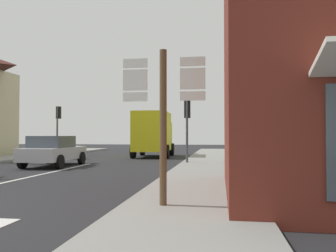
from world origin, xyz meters
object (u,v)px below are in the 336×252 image
(traffic_light_far_left, at_px, (58,119))
(sedan_far, at_px, (54,151))
(route_sign_post, at_px, (163,115))
(delivery_truck, at_px, (153,133))
(traffic_light_near_right, at_px, (187,117))

(traffic_light_far_left, bearing_deg, sedan_far, -65.59)
(route_sign_post, xyz_separation_m, traffic_light_far_left, (-10.78, 17.87, 0.78))
(sedan_far, xyz_separation_m, delivery_truck, (3.42, 7.82, 0.89))
(route_sign_post, distance_m, traffic_light_far_left, 20.88)
(traffic_light_far_left, xyz_separation_m, traffic_light_near_right, (10.23, -6.85, -0.26))
(sedan_far, xyz_separation_m, traffic_light_near_right, (6.33, 1.74, 1.67))
(traffic_light_near_right, bearing_deg, sedan_far, -164.61)
(sedan_far, height_order, delivery_truck, delivery_truck)
(sedan_far, distance_m, traffic_light_near_right, 6.78)
(traffic_light_near_right, bearing_deg, traffic_light_far_left, 146.21)
(traffic_light_far_left, height_order, traffic_light_near_right, traffic_light_far_left)
(route_sign_post, bearing_deg, delivery_truck, 101.44)
(sedan_far, relative_size, route_sign_post, 1.33)
(sedan_far, xyz_separation_m, route_sign_post, (6.88, -9.28, 1.15))
(delivery_truck, xyz_separation_m, traffic_light_near_right, (2.91, -6.08, 0.78))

